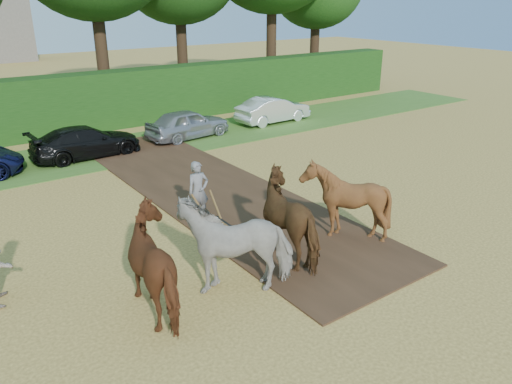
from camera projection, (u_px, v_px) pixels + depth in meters
ground at (304, 286)px, 12.36m from camera, size 120.00×120.00×0.00m
earth_strip at (210, 190)px, 18.46m from camera, size 4.50×17.00×0.05m
grass_verge at (104, 152)px, 22.93m from camera, size 50.00×5.00×0.03m
hedgerow at (70, 104)px, 25.79m from camera, size 46.00×1.60×3.00m
plough_team at (265, 227)px, 12.86m from camera, size 7.63×5.50×2.32m
parked_cars at (26, 150)px, 20.92m from camera, size 30.76×2.96×1.49m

